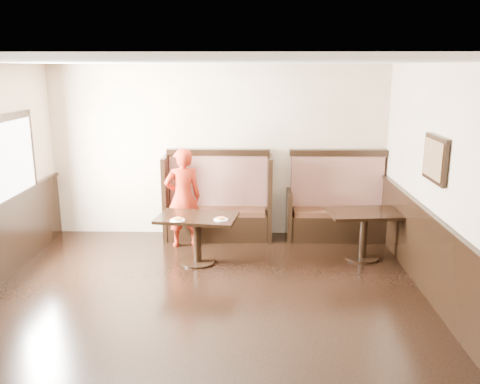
{
  "coord_description": "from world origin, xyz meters",
  "views": [
    {
      "loc": [
        0.55,
        -4.74,
        2.77
      ],
      "look_at": [
        0.38,
        2.35,
        1.0
      ],
      "focal_mm": 38.0,
      "sensor_mm": 36.0,
      "label": 1
    }
  ],
  "objects_px": {
    "table_main": "(197,227)",
    "child": "(183,198)",
    "booth_neighbor": "(337,209)",
    "table_neighbor": "(364,224)",
    "booth_main": "(218,206)"
  },
  "relations": [
    {
      "from": "booth_neighbor",
      "to": "table_main",
      "type": "xyz_separation_m",
      "value": [
        -2.17,
        -1.19,
        0.06
      ]
    },
    {
      "from": "table_main",
      "to": "child",
      "type": "height_order",
      "value": "child"
    },
    {
      "from": "booth_neighbor",
      "to": "booth_main",
      "type": "bearing_deg",
      "value": 179.95
    },
    {
      "from": "booth_main",
      "to": "child",
      "type": "distance_m",
      "value": 0.73
    },
    {
      "from": "table_neighbor",
      "to": "booth_neighbor",
      "type": "bearing_deg",
      "value": 98.63
    },
    {
      "from": "booth_neighbor",
      "to": "table_main",
      "type": "distance_m",
      "value": 2.48
    },
    {
      "from": "table_neighbor",
      "to": "child",
      "type": "xyz_separation_m",
      "value": [
        -2.7,
        0.5,
        0.24
      ]
    },
    {
      "from": "booth_neighbor",
      "to": "table_neighbor",
      "type": "xyz_separation_m",
      "value": [
        0.24,
        -0.95,
        0.06
      ]
    },
    {
      "from": "booth_main",
      "to": "table_neighbor",
      "type": "relative_size",
      "value": 1.6
    },
    {
      "from": "booth_main",
      "to": "table_main",
      "type": "xyz_separation_m",
      "value": [
        -0.22,
        -1.19,
        0.01
      ]
    },
    {
      "from": "table_neighbor",
      "to": "booth_main",
      "type": "bearing_deg",
      "value": 151.06
    },
    {
      "from": "table_main",
      "to": "table_neighbor",
      "type": "bearing_deg",
      "value": 14.0
    },
    {
      "from": "table_main",
      "to": "child",
      "type": "xyz_separation_m",
      "value": [
        -0.29,
        0.74,
        0.24
      ]
    },
    {
      "from": "table_main",
      "to": "child",
      "type": "bearing_deg",
      "value": 120.03
    },
    {
      "from": "booth_main",
      "to": "booth_neighbor",
      "type": "xyz_separation_m",
      "value": [
        1.95,
        -0.0,
        -0.05
      ]
    }
  ]
}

